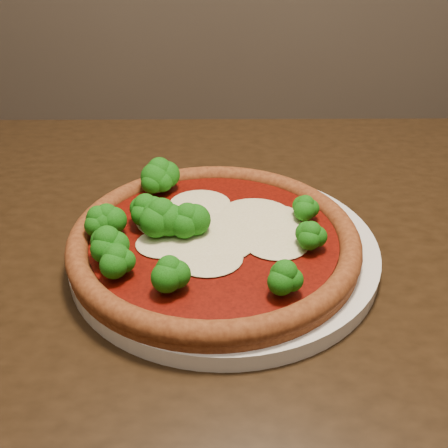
{
  "coord_description": "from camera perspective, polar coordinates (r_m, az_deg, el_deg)",
  "views": [
    {
      "loc": [
        -0.18,
        -0.2,
        1.08
      ],
      "look_at": [
        -0.19,
        0.24,
        0.79
      ],
      "focal_mm": 40.0,
      "sensor_mm": 36.0,
      "label": 1
    }
  ],
  "objects": [
    {
      "name": "pizza",
      "position": [
        0.53,
        -2.05,
        -1.11
      ],
      "size": [
        0.31,
        0.31,
        0.06
      ],
      "rotation": [
        0.0,
        0.0,
        0.34
      ],
      "color": "brown",
      "rests_on": "plate"
    },
    {
      "name": "dining_table",
      "position": [
        0.6,
        6.16,
        -11.33
      ],
      "size": [
        1.35,
        0.9,
        0.75
      ],
      "rotation": [
        0.0,
        0.0,
        0.03
      ],
      "color": "black",
      "rests_on": "floor"
    },
    {
      "name": "plate",
      "position": [
        0.55,
        -0.0,
        -2.72
      ],
      "size": [
        0.33,
        0.33,
        0.02
      ],
      "primitive_type": "cylinder",
      "color": "silver",
      "rests_on": "dining_table"
    }
  ]
}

